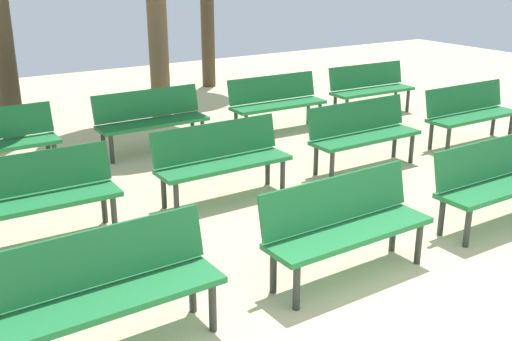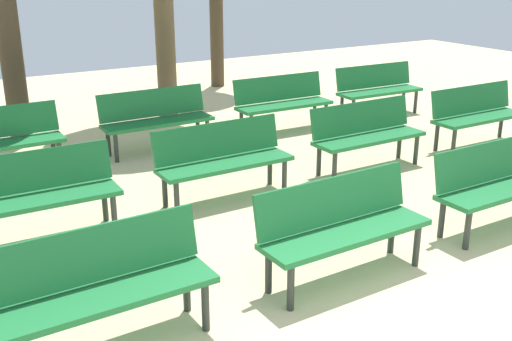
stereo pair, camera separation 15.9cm
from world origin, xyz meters
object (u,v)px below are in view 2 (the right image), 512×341
(bench_r2_c4, at_px, (378,87))
(bench_r2_c3, at_px, (282,100))
(bench_r0_c1, at_px, (101,282))
(bench_r1_c3, at_px, (366,132))
(bench_r1_c4, at_px, (477,112))
(bench_r1_c2, at_px, (223,156))
(bench_r0_c3, at_px, (499,180))
(bench_r1_c1, at_px, (35,191))
(bench_r0_c2, at_px, (342,223))
(bench_r2_c2, at_px, (156,116))

(bench_r2_c4, bearing_deg, bench_r2_c3, -177.90)
(bench_r0_c1, bearing_deg, bench_r2_c3, 43.10)
(bench_r1_c3, relative_size, bench_r1_c4, 1.00)
(bench_r1_c2, xyz_separation_m, bench_r1_c4, (4.21, -0.05, 0.00))
(bench_r1_c4, height_order, bench_r2_c4, same)
(bench_r0_c3, relative_size, bench_r2_c3, 1.00)
(bench_r1_c1, relative_size, bench_r2_c3, 1.00)
(bench_r0_c2, distance_m, bench_r0_c3, 2.06)
(bench_r0_c3, height_order, bench_r1_c3, same)
(bench_r0_c1, height_order, bench_r1_c3, same)
(bench_r2_c3, bearing_deg, bench_r0_c1, -134.52)
(bench_r1_c4, relative_size, bench_r2_c4, 0.99)
(bench_r0_c2, relative_size, bench_r1_c2, 1.00)
(bench_r1_c3, bearing_deg, bench_r1_c1, 179.15)
(bench_r0_c3, relative_size, bench_r1_c2, 1.00)
(bench_r2_c4, bearing_deg, bench_r1_c1, -159.48)
(bench_r0_c3, height_order, bench_r2_c3, same)
(bench_r2_c3, bearing_deg, bench_r2_c2, 179.82)
(bench_r1_c1, xyz_separation_m, bench_r2_c4, (6.29, 2.12, 0.00))
(bench_r1_c3, relative_size, bench_r2_c3, 1.00)
(bench_r1_c1, bearing_deg, bench_r2_c3, 27.15)
(bench_r1_c3, distance_m, bench_r2_c3, 2.13)
(bench_r1_c3, xyz_separation_m, bench_r2_c4, (2.09, 2.14, 0.00))
(bench_r1_c2, bearing_deg, bench_r2_c3, 43.14)
(bench_r1_c2, distance_m, bench_r2_c2, 2.14)
(bench_r0_c3, bearing_deg, bench_r1_c3, 88.50)
(bench_r0_c2, xyz_separation_m, bench_r1_c4, (4.20, 2.11, 0.00))
(bench_r1_c4, height_order, bench_r2_c2, same)
(bench_r0_c2, height_order, bench_r1_c4, same)
(bench_r0_c3, distance_m, bench_r2_c4, 4.75)
(bench_r0_c1, distance_m, bench_r1_c3, 4.68)
(bench_r0_c1, xyz_separation_m, bench_r2_c2, (2.14, 4.24, 0.00))
(bench_r1_c1, relative_size, bench_r1_c2, 1.00)
(bench_r0_c3, bearing_deg, bench_r1_c4, 43.90)
(bench_r2_c2, height_order, bench_r2_c4, same)
(bench_r1_c1, xyz_separation_m, bench_r1_c2, (2.10, 0.02, 0.00))
(bench_r0_c2, xyz_separation_m, bench_r2_c3, (2.17, 4.26, 0.00))
(bench_r1_c2, xyz_separation_m, bench_r2_c3, (2.18, 2.09, 0.00))
(bench_r0_c3, bearing_deg, bench_r1_c1, 152.45)
(bench_r2_c3, height_order, bench_r2_c4, same)
(bench_r0_c1, xyz_separation_m, bench_r0_c2, (2.10, -0.06, 0.00))
(bench_r1_c1, xyz_separation_m, bench_r2_c2, (2.15, 2.16, 0.00))
(bench_r0_c3, distance_m, bench_r2_c3, 4.24)
(bench_r1_c1, bearing_deg, bench_r1_c3, 0.66)
(bench_r1_c4, bearing_deg, bench_r1_c3, 179.66)
(bench_r0_c3, distance_m, bench_r1_c3, 2.11)
(bench_r0_c2, height_order, bench_r1_c2, same)
(bench_r0_c1, distance_m, bench_r0_c3, 4.16)
(bench_r0_c2, relative_size, bench_r2_c3, 1.00)
(bench_r0_c2, relative_size, bench_r2_c4, 1.00)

